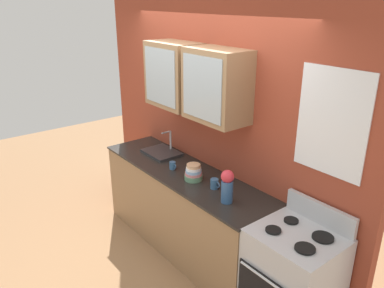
# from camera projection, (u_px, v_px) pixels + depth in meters

# --- Properties ---
(ground_plane) EXTENTS (10.00, 10.00, 0.00)m
(ground_plane) POSITION_uv_depth(u_px,v_px,m) (184.00, 245.00, 4.36)
(ground_plane) COLOR #936B47
(back_wall_unit) EXTENTS (3.83, 0.46, 2.76)m
(back_wall_unit) POSITION_uv_depth(u_px,v_px,m) (208.00, 115.00, 4.00)
(back_wall_unit) COLOR #993D28
(back_wall_unit) RESTS_ON ground_plane
(counter) EXTENTS (2.29, 0.64, 0.93)m
(counter) POSITION_uv_depth(u_px,v_px,m) (184.00, 210.00, 4.19)
(counter) COLOR #93704C
(counter) RESTS_ON ground_plane
(stove_range) EXTENTS (0.66, 0.64, 1.11)m
(stove_range) POSITION_uv_depth(u_px,v_px,m) (292.00, 282.00, 3.11)
(stove_range) COLOR silver
(stove_range) RESTS_ON ground_plane
(sink_faucet) EXTENTS (0.43, 0.33, 0.26)m
(sink_faucet) POSITION_uv_depth(u_px,v_px,m) (162.00, 152.00, 4.47)
(sink_faucet) COLOR #2D2D30
(sink_faucet) RESTS_ON counter
(bowl_stack) EXTENTS (0.18, 0.18, 0.17)m
(bowl_stack) POSITION_uv_depth(u_px,v_px,m) (194.00, 173.00, 3.81)
(bowl_stack) COLOR #669972
(bowl_stack) RESTS_ON counter
(vase) EXTENTS (0.12, 0.12, 0.31)m
(vase) POSITION_uv_depth(u_px,v_px,m) (227.00, 185.00, 3.36)
(vase) COLOR #33598C
(vase) RESTS_ON counter
(cup_near_sink) EXTENTS (0.10, 0.07, 0.08)m
(cup_near_sink) POSITION_uv_depth(u_px,v_px,m) (173.00, 165.00, 4.06)
(cup_near_sink) COLOR #38608C
(cup_near_sink) RESTS_ON counter
(cup_near_bowls) EXTENTS (0.12, 0.08, 0.10)m
(cup_near_bowls) POSITION_uv_depth(u_px,v_px,m) (214.00, 184.00, 3.64)
(cup_near_bowls) COLOR #38608C
(cup_near_bowls) RESTS_ON counter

